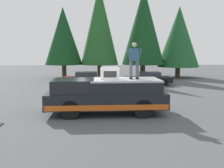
{
  "coord_description": "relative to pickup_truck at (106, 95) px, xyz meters",
  "views": [
    {
      "loc": [
        -11.22,
        0.17,
        2.88
      ],
      "look_at": [
        0.49,
        -0.56,
        1.35
      ],
      "focal_mm": 38.88,
      "sensor_mm": 36.0,
      "label": 1
    }
  ],
  "objects": [
    {
      "name": "person_on_truck_bed",
      "position": [
        -0.04,
        -1.29,
        1.68
      ],
      "size": [
        0.29,
        0.72,
        1.69
      ],
      "color": "#4C515B",
      "rests_on": "pickup_truck"
    },
    {
      "name": "conifer_center_right",
      "position": [
        16.16,
        4.1,
        3.79
      ],
      "size": [
        4.1,
        4.1,
        7.8
      ],
      "color": "#4C3826",
      "rests_on": "ground"
    },
    {
      "name": "pickup_truck",
      "position": [
        0.0,
        0.0,
        0.0
      ],
      "size": [
        2.01,
        5.54,
        1.65
      ],
      "color": "black",
      "rests_on": "ground"
    },
    {
      "name": "ground_plane",
      "position": [
        0.01,
        0.27,
        -0.87
      ],
      "size": [
        90.0,
        90.0,
        0.0
      ],
      "primitive_type": "plane",
      "color": "#4C4F51"
    },
    {
      "name": "parked_car_maroon",
      "position": [
        10.31,
        1.45,
        -0.29
      ],
      "size": [
        1.64,
        4.1,
        1.16
      ],
      "color": "maroon",
      "rests_on": "ground"
    },
    {
      "name": "conifer_left",
      "position": [
        16.0,
        -4.75,
        4.88
      ],
      "size": [
        4.73,
        4.73,
        9.98
      ],
      "color": "#4C3826",
      "rests_on": "ground"
    },
    {
      "name": "conifer_center_left",
      "position": [
        15.82,
        0.13,
        4.99
      ],
      "size": [
        4.12,
        4.12,
        10.22
      ],
      "color": "#4C3826",
      "rests_on": "ground"
    },
    {
      "name": "conifer_far_left",
      "position": [
        16.6,
        -9.01,
        3.78
      ],
      "size": [
        4.73,
        4.73,
        8.1
      ],
      "color": "#4C3826",
      "rests_on": "ground"
    },
    {
      "name": "parked_car_black",
      "position": [
        9.97,
        -4.09,
        -0.29
      ],
      "size": [
        1.64,
        4.1,
        1.16
      ],
      "color": "black",
      "rests_on": "ground"
    },
    {
      "name": "compressor_unit",
      "position": [
        -0.07,
        -0.15,
        1.05
      ],
      "size": [
        0.65,
        0.84,
        0.56
      ],
      "color": "white",
      "rests_on": "pickup_truck"
    }
  ]
}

